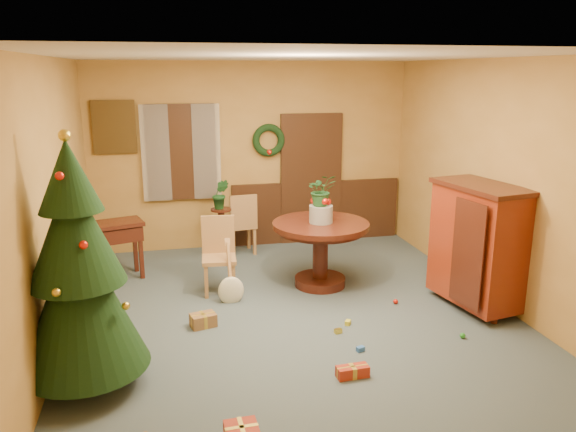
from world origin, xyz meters
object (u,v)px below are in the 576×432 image
object	(u,v)px
chair_near	(219,252)
writing_desk	(108,237)
sideboard	(478,243)
dining_table	(321,242)
christmas_tree	(78,271)

from	to	relation	value
chair_near	writing_desk	bearing A→B (deg)	153.01
writing_desk	sideboard	xyz separation A→B (m)	(4.30, -1.91, 0.20)
sideboard	dining_table	bearing A→B (deg)	145.91
christmas_tree	sideboard	xyz separation A→B (m)	(4.30, 0.81, -0.29)
dining_table	christmas_tree	bearing A→B (deg)	-145.14
chair_near	christmas_tree	world-z (taller)	christmas_tree
chair_near	sideboard	distance (m)	3.16
christmas_tree	writing_desk	xyz separation A→B (m)	(-0.00, 2.72, -0.49)
chair_near	christmas_tree	xyz separation A→B (m)	(-1.40, -2.01, 0.57)
writing_desk	christmas_tree	bearing A→B (deg)	-90.00
dining_table	writing_desk	bearing A→B (deg)	162.87
dining_table	writing_desk	xyz separation A→B (m)	(-2.71, 0.83, -0.00)
writing_desk	sideboard	world-z (taller)	sideboard
christmas_tree	writing_desk	distance (m)	2.76
dining_table	writing_desk	distance (m)	2.83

